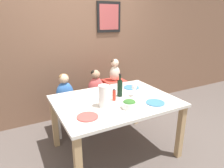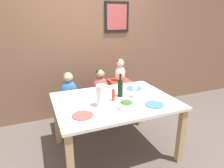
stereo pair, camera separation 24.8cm
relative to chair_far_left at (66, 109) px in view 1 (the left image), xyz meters
The scene contains 18 objects.
ground_plane 0.96m from the chair_far_left, 61.42° to the right, with size 14.00×14.00×0.00m, color #564C47.
wall_back 1.18m from the chair_far_left, 50.78° to the left, with size 10.00×0.09×2.70m.
dining_table 0.92m from the chair_far_left, 61.42° to the right, with size 1.45×1.09×0.75m.
chair_far_left is the anchor object (origin of this frame).
chair_far_center 0.50m from the chair_far_left, ahead, with size 0.40×0.41×0.46m.
chair_right_highchair 0.86m from the chair_far_left, ahead, with size 0.34×0.35×0.71m.
person_child_left 0.30m from the chair_far_left, 90.00° to the left, with size 0.26×0.18×0.49m.
person_child_center 0.59m from the chair_far_left, ahead, with size 0.26×0.18×0.49m.
person_baby_right 1.00m from the chair_far_left, ahead, with size 0.18×0.13×0.36m.
wine_bottle 1.00m from the chair_far_left, 52.75° to the right, with size 0.07×0.07×0.30m.
paper_towel_roll 1.04m from the chair_far_left, 76.52° to the right, with size 0.12×0.12×0.26m.
wine_glass_near 1.16m from the chair_far_left, 49.27° to the right, with size 0.07×0.07×0.17m.
salad_bowl_large 1.22m from the chair_far_left, 67.26° to the right, with size 0.17×0.17×0.10m.
dinner_plate_front_left 1.11m from the chair_far_left, 92.68° to the right, with size 0.22×0.22×0.01m.
dinner_plate_back_left 0.60m from the chair_far_left, 85.26° to the right, with size 0.22×0.22×0.01m.
dinner_plate_back_right 1.05m from the chair_far_left, 30.98° to the right, with size 0.22×0.22×0.01m.
dinner_plate_front_right 1.40m from the chair_far_left, 54.14° to the right, with size 0.22×0.22×0.01m.
condiment_bottle_hot_sauce 0.99m from the chair_far_left, 63.09° to the right, with size 0.04×0.04×0.16m.
Camera 1 is at (-1.11, -1.99, 1.71)m, focal length 32.00 mm.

